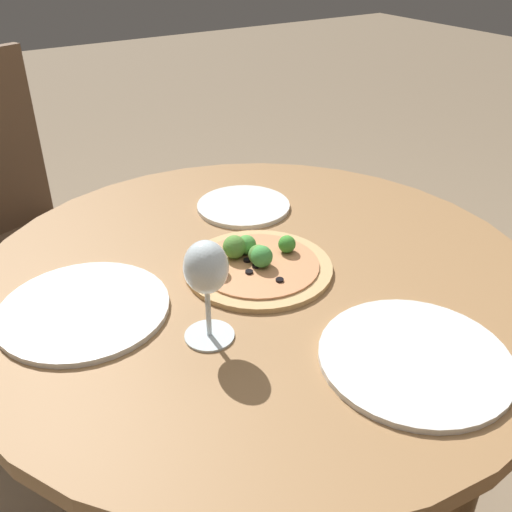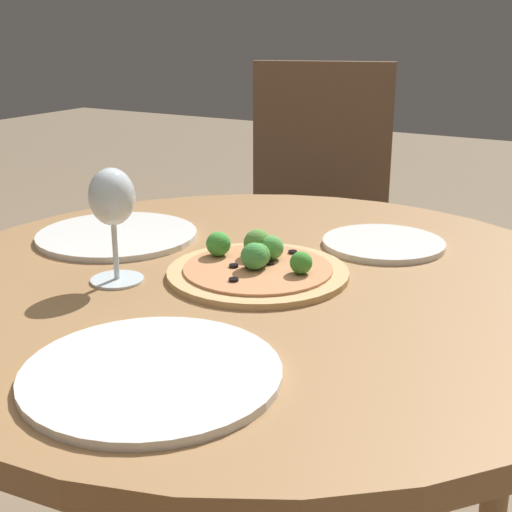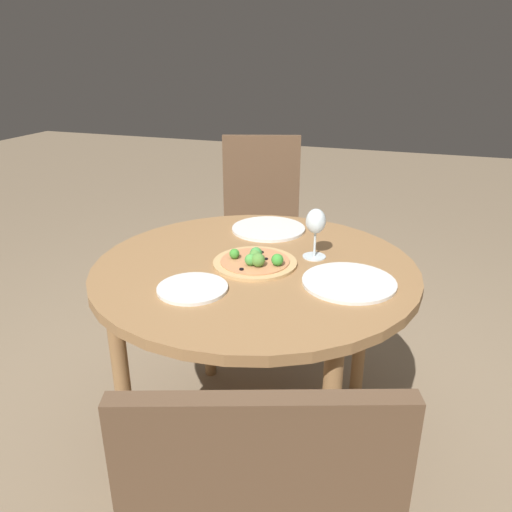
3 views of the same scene
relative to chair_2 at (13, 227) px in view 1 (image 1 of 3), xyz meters
name	(u,v)px [view 1 (image 1 of 3)]	position (x,y,z in m)	size (l,w,h in m)	color
dining_table	(258,303)	(-0.29, 0.82, 0.12)	(1.04, 1.04, 0.71)	olive
chair_2	(13,227)	(0.00, 0.00, 0.00)	(0.51, 0.51, 0.96)	brown
pizza	(254,263)	(-0.29, 0.82, 0.21)	(0.27, 0.27, 0.06)	tan
wine_glass	(206,272)	(-0.13, 0.94, 0.32)	(0.08, 0.08, 0.17)	silver
plate_near	(415,358)	(-0.35, 1.15, 0.20)	(0.28, 0.28, 0.01)	silver
plate_far	(243,206)	(-0.40, 0.59, 0.20)	(0.20, 0.20, 0.01)	silver
plate_side	(84,309)	(0.02, 0.78, 0.20)	(0.28, 0.28, 0.01)	silver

